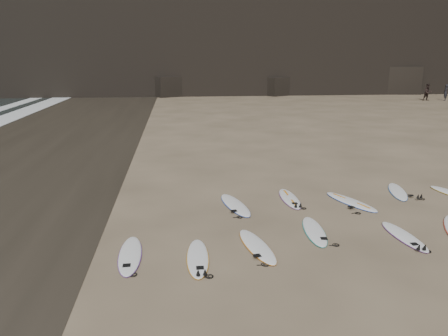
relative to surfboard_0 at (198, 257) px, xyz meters
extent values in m
plane|color=#897559|center=(4.35, 1.18, -0.04)|extent=(240.00, 240.00, 0.00)
cube|color=#383026|center=(-8.65, 11.18, -0.04)|extent=(12.00, 200.00, 0.01)
cube|color=black|center=(12.35, 46.18, 1.12)|extent=(4.23, 4.46, 2.33)
cube|color=black|center=(29.35, 47.18, 1.76)|extent=(5.95, 5.19, 3.59)
cube|color=black|center=(-1.65, 46.18, 1.21)|extent=(4.49, 4.76, 2.49)
ellipsoid|color=white|center=(0.00, 0.00, 0.00)|extent=(0.62, 2.26, 0.08)
ellipsoid|color=white|center=(1.62, 0.51, 0.00)|extent=(0.97, 2.41, 0.08)
ellipsoid|color=white|center=(3.48, 1.35, 0.00)|extent=(0.79, 2.32, 0.08)
ellipsoid|color=white|center=(5.89, 0.72, 0.00)|extent=(0.65, 2.25, 0.08)
ellipsoid|color=white|center=(1.49, 3.88, 0.00)|extent=(1.09, 2.56, 0.09)
ellipsoid|color=white|center=(3.52, 4.35, 0.00)|extent=(0.59, 2.32, 0.08)
ellipsoid|color=white|center=(5.56, 3.77, 0.00)|extent=(1.42, 2.48, 0.09)
ellipsoid|color=white|center=(7.78, 4.72, 0.00)|extent=(1.18, 2.33, 0.08)
ellipsoid|color=white|center=(-1.72, 0.34, 0.00)|extent=(0.63, 2.36, 0.08)
imported|color=black|center=(30.30, 37.15, 0.87)|extent=(0.74, 0.79, 1.82)
imported|color=black|center=(28.25, 37.34, 0.90)|extent=(0.92, 0.72, 1.88)
camera|label=1|loc=(-0.46, -10.14, 4.96)|focal=35.00mm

